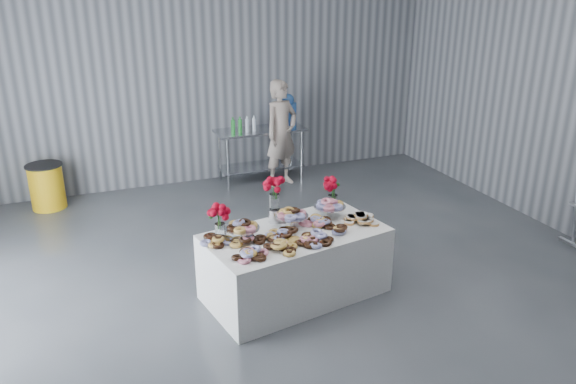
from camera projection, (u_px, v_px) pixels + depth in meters
name	position (u px, v px, depth m)	size (l,w,h in m)	color
ground	(311.00, 314.00, 5.83)	(9.00, 9.00, 0.00)	#3A3E43
room_walls	(283.00, 55.00, 4.85)	(8.04, 9.04, 4.02)	gray
display_table	(295.00, 264.00, 6.06)	(1.90, 1.00, 0.75)	white
prep_table	(261.00, 145.00, 9.47)	(1.50, 0.60, 0.90)	silver
donut_mounds	(297.00, 230.00, 5.87)	(1.80, 0.80, 0.09)	gold
cake_stand_left	(242.00, 227.00, 5.73)	(0.36, 0.36, 0.17)	silver
cake_stand_mid	(292.00, 214.00, 6.02)	(0.36, 0.36, 0.17)	silver
cake_stand_right	(330.00, 205.00, 6.27)	(0.36, 0.36, 0.17)	silver
danish_pile	(360.00, 217.00, 6.16)	(0.48, 0.48, 0.11)	silver
bouquet_left	(220.00, 213.00, 5.65)	(0.26, 0.26, 0.42)	white
bouquet_right	(333.00, 186.00, 6.40)	(0.26, 0.26, 0.42)	white
bouquet_center	(274.00, 190.00, 6.05)	(0.26, 0.26, 0.57)	silver
water_jug	(288.00, 112.00, 9.45)	(0.28, 0.28, 0.55)	#4486E8
drink_bottles	(244.00, 124.00, 9.12)	(0.54, 0.08, 0.27)	#268C33
person	(281.00, 133.00, 9.20)	(0.64, 0.42, 1.75)	#CC8C93
trash_barrel	(47.00, 186.00, 8.40)	(0.53, 0.53, 0.68)	yellow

